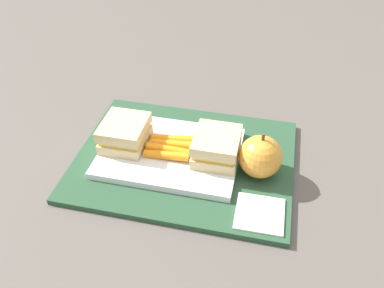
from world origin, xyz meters
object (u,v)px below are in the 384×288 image
sandwich_half_left (125,133)px  paper_napkin (260,214)px  carrot_sticks_bundle (170,147)px  apple (260,157)px  food_tray (170,153)px  sandwich_half_right (217,147)px

sandwich_half_left → paper_napkin: (0.24, -0.10, -0.03)m
carrot_sticks_bundle → apple: size_ratio=0.99×
food_tray → carrot_sticks_bundle: 0.01m
food_tray → paper_napkin: 0.19m
sandwich_half_left → apple: apple is taller
apple → paper_napkin: 0.09m
carrot_sticks_bundle → paper_napkin: (0.16, -0.10, -0.02)m
sandwich_half_right → paper_napkin: sandwich_half_right is taller
food_tray → sandwich_half_right: 0.08m
apple → food_tray: bearing=176.4°
sandwich_half_right → apple: bearing=-7.5°
sandwich_half_right → carrot_sticks_bundle: size_ratio=1.02×
carrot_sticks_bundle → sandwich_half_left: bearing=179.8°
carrot_sticks_bundle → food_tray: bearing=51.5°
food_tray → paper_napkin: bearing=-31.0°
food_tray → carrot_sticks_bundle: (-0.00, -0.00, 0.01)m
apple → paper_napkin: size_ratio=1.14×
food_tray → paper_napkin: food_tray is taller
food_tray → sandwich_half_right: sandwich_half_right is taller
sandwich_half_left → apple: (0.23, -0.01, 0.00)m
sandwich_half_right → paper_napkin: size_ratio=1.14×
food_tray → apple: bearing=-3.6°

